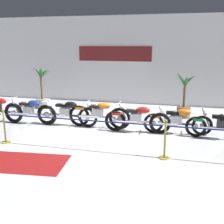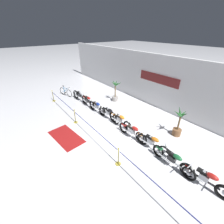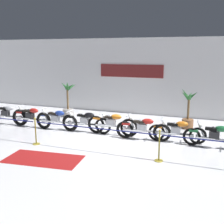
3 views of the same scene
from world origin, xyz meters
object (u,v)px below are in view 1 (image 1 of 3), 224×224
at_px(potted_palm_right_of_row, 184,100).
at_px(floor_banner, 16,162).
at_px(stanchion_mid_left, 5,131).
at_px(motorcycle_blue_2, 30,111).
at_px(potted_palm_left_of_row, 42,92).
at_px(stanchion_mid_right, 165,145).
at_px(motorcycle_orange_4, 99,114).
at_px(motorcycle_orange_6, 178,121).
at_px(motorcycle_black_3, 67,113).
at_px(motorcycle_red_5, 138,119).
at_px(stanchion_far_left, 28,120).

bearing_deg(potted_palm_right_of_row, floor_banner, -125.95).
bearing_deg(stanchion_mid_left, motorcycle_blue_2, 99.28).
relative_size(potted_palm_left_of_row, stanchion_mid_right, 1.86).
relative_size(motorcycle_orange_4, motorcycle_orange_6, 1.01).
bearing_deg(potted_palm_left_of_row, motorcycle_blue_2, -71.72).
relative_size(motorcycle_black_3, potted_palm_right_of_row, 1.27).
distance_m(motorcycle_blue_2, motorcycle_red_5, 4.02).
bearing_deg(potted_palm_right_of_row, motorcycle_orange_4, -142.66).
distance_m(motorcycle_red_5, stanchion_mid_left, 4.19).
height_order(motorcycle_orange_4, motorcycle_red_5, motorcycle_orange_4).
bearing_deg(potted_palm_left_of_row, stanchion_far_left, -66.39).
relative_size(potted_palm_right_of_row, floor_banner, 0.74).
bearing_deg(motorcycle_orange_4, potted_palm_right_of_row, 37.34).
height_order(motorcycle_black_3, motorcycle_orange_6, motorcycle_black_3).
relative_size(motorcycle_black_3, stanchion_far_left, 0.17).
bearing_deg(floor_banner, motorcycle_blue_2, 107.89).
relative_size(motorcycle_blue_2, motorcycle_orange_6, 0.96).
distance_m(stanchion_mid_left, stanchion_mid_right, 4.73).
xyz_separation_m(stanchion_mid_left, floor_banner, (1.13, -1.20, -0.35)).
height_order(motorcycle_blue_2, potted_palm_left_of_row, potted_palm_left_of_row).
relative_size(potted_palm_left_of_row, stanchion_far_left, 0.14).
relative_size(motorcycle_black_3, floor_banner, 0.93).
bearing_deg(floor_banner, stanchion_mid_right, 11.87).
xyz_separation_m(motorcycle_orange_4, stanchion_far_left, (-1.47, -2.18, 0.28)).
distance_m(potted_palm_right_of_row, stanchion_mid_right, 4.40).
height_order(motorcycle_blue_2, potted_palm_right_of_row, potted_palm_right_of_row).
distance_m(potted_palm_left_of_row, stanchion_mid_left, 4.69).
distance_m(motorcycle_black_3, floor_banner, 3.38).
bearing_deg(floor_banner, stanchion_far_left, 97.85).
xyz_separation_m(potted_palm_left_of_row, potted_palm_right_of_row, (6.32, -0.17, -0.02)).
xyz_separation_m(stanchion_far_left, floor_banner, (0.31, -1.20, -0.76)).
distance_m(motorcycle_red_5, stanchion_far_left, 3.50).
bearing_deg(floor_banner, motorcycle_black_3, 84.47).
relative_size(motorcycle_orange_6, floor_banner, 0.88).
relative_size(motorcycle_orange_6, stanchion_mid_left, 2.12).
height_order(stanchion_mid_left, floor_banner, stanchion_mid_left).
height_order(stanchion_mid_left, stanchion_mid_right, same).
xyz_separation_m(motorcycle_orange_4, floor_banner, (-1.17, -3.37, -0.48)).
bearing_deg(floor_banner, motorcycle_red_5, 44.51).
height_order(motorcycle_black_3, potted_palm_right_of_row, potted_palm_right_of_row).
relative_size(motorcycle_orange_4, stanchion_far_left, 0.16).
height_order(potted_palm_right_of_row, floor_banner, potted_palm_right_of_row).
bearing_deg(stanchion_mid_right, potted_palm_left_of_row, 142.42).
height_order(motorcycle_black_3, potted_palm_left_of_row, potted_palm_left_of_row).
height_order(motorcycle_orange_6, stanchion_far_left, stanchion_far_left).
distance_m(motorcycle_blue_2, motorcycle_orange_6, 5.33).
distance_m(potted_palm_left_of_row, stanchion_mid_right, 7.44).
bearing_deg(motorcycle_orange_4, motorcycle_orange_6, -0.94).
height_order(stanchion_far_left, stanchion_mid_left, same).
relative_size(potted_palm_right_of_row, stanchion_far_left, 0.13).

